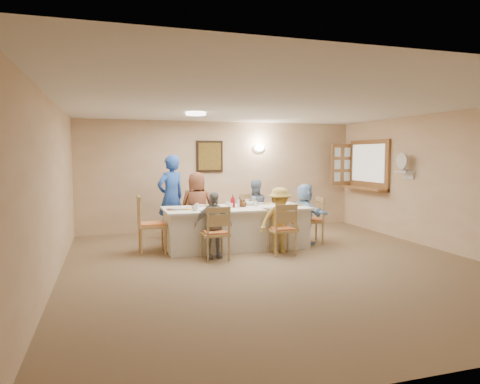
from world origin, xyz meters
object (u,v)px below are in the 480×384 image
object	(u,v)px
chair_back_right	(253,216)
caregiver	(171,197)
diner_back_right	(254,209)
serving_hatch	(369,165)
diner_front_left	(213,225)
chair_left_end	(152,224)
condiment_ketchup	(233,201)
desk_fan	(404,164)
chair_right_end	(311,220)
diner_front_right	(280,220)
chair_back_left	(196,216)
diner_right_end	(305,213)
dining_table	(236,227)
diner_back_left	(197,207)
chair_front_right	(282,229)
chair_front_left	(215,232)

from	to	relation	value
chair_back_right	caregiver	bearing A→B (deg)	160.47
diner_back_right	serving_hatch	bearing A→B (deg)	-176.42
diner_front_left	chair_left_end	bearing A→B (deg)	139.71
condiment_ketchup	chair_back_right	bearing A→B (deg)	50.49
desk_fan	chair_right_end	bearing A→B (deg)	167.13
diner_back_right	diner_front_right	bearing A→B (deg)	88.47
chair_left_end	condiment_ketchup	bearing A→B (deg)	-90.49
chair_back_left	diner_right_end	bearing A→B (deg)	-10.78
condiment_ketchup	chair_right_end	bearing A→B (deg)	0.09
serving_hatch	desk_fan	world-z (taller)	serving_hatch
dining_table	condiment_ketchup	distance (m)	0.50
diner_back_left	diner_back_right	xyz separation A→B (m)	(1.20, 0.00, -0.09)
chair_front_right	chair_right_end	bearing A→B (deg)	-138.78
serving_hatch	diner_back_right	size ratio (longest dim) A/B	1.23
desk_fan	dining_table	size ratio (longest dim) A/B	0.11
chair_left_end	chair_front_left	bearing A→B (deg)	-130.50
chair_front_left	chair_right_end	bearing A→B (deg)	-163.69
chair_right_end	diner_back_right	xyz separation A→B (m)	(-0.95, 0.68, 0.16)
dining_table	chair_front_right	size ratio (longest dim) A/B	2.94
dining_table	chair_back_right	world-z (taller)	chair_back_right
diner_front_right	diner_right_end	world-z (taller)	diner_right_end
chair_front_left	chair_front_right	size ratio (longest dim) A/B	1.00
chair_back_left	diner_front_left	distance (m)	1.48
chair_front_right	diner_front_right	size ratio (longest dim) A/B	0.78
diner_right_end	caregiver	bearing A→B (deg)	56.69
serving_hatch	chair_back_right	distance (m)	3.06
dining_table	chair_back_right	distance (m)	1.00
chair_left_end	chair_right_end	xyz separation A→B (m)	(3.10, 0.00, -0.07)
serving_hatch	chair_front_right	world-z (taller)	serving_hatch
chair_front_right	chair_right_end	size ratio (longest dim) A/B	1.00
chair_right_end	caregiver	xyz separation A→B (m)	(-2.60, 1.15, 0.41)
chair_front_right	chair_right_end	xyz separation A→B (m)	(0.95, 0.80, -0.00)
desk_fan	chair_front_right	size ratio (longest dim) A/B	0.33
desk_fan	chair_right_end	distance (m)	2.16
dining_table	chair_front_right	xyz separation A→B (m)	(0.60, -0.80, 0.07)
chair_back_right	diner_front_left	world-z (taller)	diner_front_left
diner_back_left	diner_front_left	bearing A→B (deg)	95.00
serving_hatch	chair_front_right	distance (m)	3.51
diner_back_right	diner_front_left	bearing A→B (deg)	47.04
desk_fan	serving_hatch	bearing A→B (deg)	85.34
serving_hatch	chair_back_left	xyz separation A→B (m)	(-4.07, -0.14, -0.99)
desk_fan	diner_back_left	xyz separation A→B (m)	(-3.96, 1.09, -0.85)
chair_right_end	diner_right_end	bearing A→B (deg)	-83.59
diner_back_right	diner_front_left	world-z (taller)	diner_back_right
diner_back_right	condiment_ketchup	distance (m)	0.99
desk_fan	chair_back_right	bearing A→B (deg)	156.27
chair_back_right	chair_front_right	distance (m)	1.60
desk_fan	chair_front_right	distance (m)	2.99
serving_hatch	caregiver	xyz separation A→B (m)	(-4.52, 0.21, -0.63)
condiment_ketchup	desk_fan	bearing A→B (deg)	-6.85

